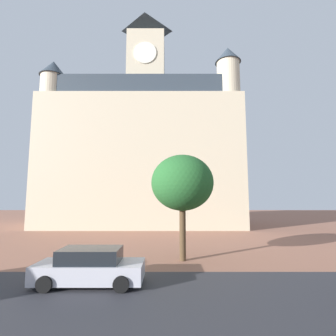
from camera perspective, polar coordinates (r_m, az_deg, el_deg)
ground_plane at (r=12.23m, az=1.72°, el=-24.39°), size 120.00×120.00×0.00m
street_asphalt_strip at (r=10.38m, az=2.13°, el=-27.68°), size 120.00×6.49×0.00m
landmark_building at (r=34.60m, az=-5.79°, el=3.64°), size 25.12×12.46×30.91m
car_silver at (r=11.98m, az=-17.63°, el=-20.87°), size 4.57×1.99×1.52m
tree_curb_far at (r=15.19m, az=3.10°, el=-3.46°), size 3.78×3.78×6.30m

